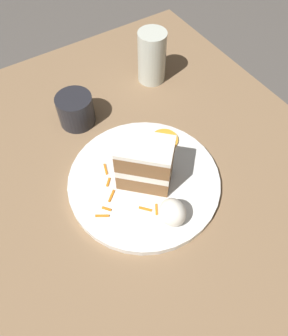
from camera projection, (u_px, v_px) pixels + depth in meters
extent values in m
plane|color=#4C4742|center=(146.00, 208.00, 0.66)|extent=(6.00, 6.00, 0.00)
cube|color=#846647|center=(146.00, 204.00, 0.65)|extent=(1.06, 0.85, 0.04)
cylinder|color=white|center=(144.00, 181.00, 0.65)|extent=(0.30, 0.30, 0.02)
cube|color=brown|center=(145.00, 173.00, 0.62)|extent=(0.11, 0.12, 0.04)
cube|color=white|center=(145.00, 165.00, 0.60)|extent=(0.11, 0.12, 0.02)
cube|color=brown|center=(145.00, 156.00, 0.58)|extent=(0.11, 0.12, 0.04)
cube|color=white|center=(145.00, 147.00, 0.56)|extent=(0.11, 0.12, 0.01)
ellipsoid|color=white|center=(173.00, 212.00, 0.57)|extent=(0.05, 0.05, 0.05)
cylinder|color=orange|center=(164.00, 140.00, 0.69)|extent=(0.06, 0.06, 0.01)
cube|color=orange|center=(107.00, 209.00, 0.60)|extent=(0.02, 0.01, 0.00)
cube|color=orange|center=(108.00, 182.00, 0.63)|extent=(0.02, 0.02, 0.00)
cube|color=orange|center=(102.00, 216.00, 0.59)|extent=(0.02, 0.02, 0.00)
cube|color=orange|center=(147.00, 149.00, 0.68)|extent=(0.01, 0.02, 0.00)
cube|color=orange|center=(111.00, 196.00, 0.62)|extent=(0.02, 0.02, 0.00)
cube|color=orange|center=(106.00, 169.00, 0.65)|extent=(0.03, 0.01, 0.00)
cube|color=orange|center=(145.00, 209.00, 0.60)|extent=(0.02, 0.02, 0.00)
cube|color=orange|center=(158.00, 208.00, 0.60)|extent=(0.02, 0.01, 0.00)
cylinder|color=beige|center=(152.00, 57.00, 0.78)|extent=(0.07, 0.07, 0.13)
cylinder|color=silver|center=(152.00, 71.00, 0.81)|extent=(0.06, 0.06, 0.04)
cylinder|color=#232328|center=(76.00, 110.00, 0.72)|extent=(0.08, 0.08, 0.07)
cylinder|color=#382314|center=(73.00, 100.00, 0.69)|extent=(0.07, 0.07, 0.01)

